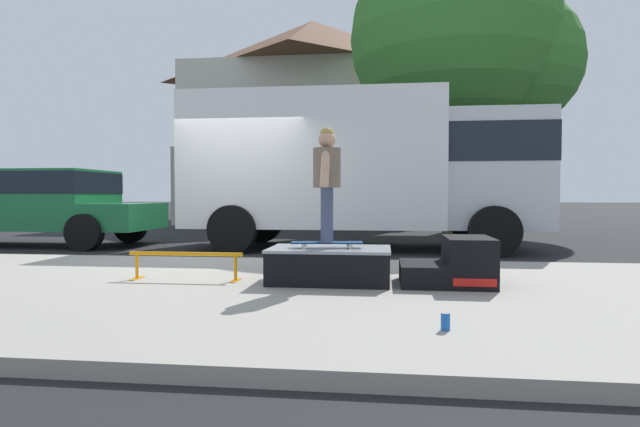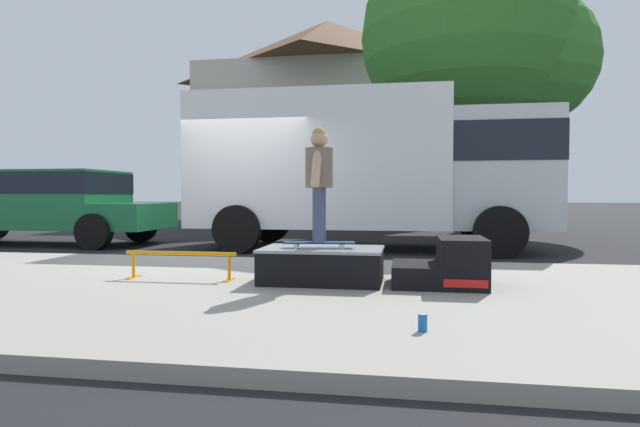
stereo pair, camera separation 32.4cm
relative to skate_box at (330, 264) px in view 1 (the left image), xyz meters
The scene contains 12 objects.
ground_plane 3.36m from the skate_box, 129.12° to the left, with size 140.00×140.00×0.00m, color black.
sidewalk_slab 2.17m from the skate_box, 169.14° to the right, with size 50.00×5.00×0.12m, color gray.
skate_box is the anchor object (origin of this frame).
kicker_ramp 1.35m from the skate_box, ahead, with size 0.97×0.82×0.52m.
grind_rail 1.64m from the skate_box, behind, with size 1.33×0.28×0.32m.
skateboard 0.24m from the skate_box, 121.71° to the right, with size 0.80×0.30×0.07m.
skater_kid 0.98m from the skate_box, 121.71° to the right, with size 0.30×0.64×1.25m.
soda_can 2.21m from the skate_box, 62.07° to the right, with size 0.07×0.07×0.13m.
box_truck 4.99m from the skate_box, 87.82° to the left, with size 6.91×2.63×3.05m.
pickup_truck_green 8.35m from the skate_box, 146.14° to the left, with size 5.70×2.09×1.61m.
street_tree_main 11.20m from the skate_box, 73.23° to the left, with size 6.44×5.86×8.48m.
house_behind 16.81m from the skate_box, 98.52° to the left, with size 9.54×8.22×8.40m.
Camera 1 is at (2.70, -8.32, 1.09)m, focal length 29.29 mm.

